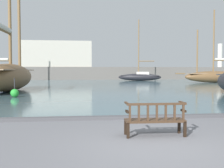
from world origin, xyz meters
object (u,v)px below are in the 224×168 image
object	(u,v)px
sailboat_mid_port	(10,74)
channel_buoy	(15,93)
park_bench	(155,119)
sailboat_far_starboard	(215,76)
sailboat_nearest_starboard	(140,76)

from	to	relation	value
sailboat_mid_port	channel_buoy	bearing A→B (deg)	-74.00
park_bench	sailboat_far_starboard	distance (m)	36.30
sailboat_mid_port	sailboat_nearest_starboard	xyz separation A→B (m)	(16.27, 23.02, -0.69)
sailboat_nearest_starboard	channel_buoy	xyz separation A→B (m)	(-14.59, -28.90, -0.49)
park_bench	sailboat_far_starboard	bearing A→B (deg)	60.68
sailboat_mid_port	channel_buoy	size ratio (longest dim) A/B	12.60
park_bench	sailboat_mid_port	distance (m)	18.88
sailboat_nearest_starboard	channel_buoy	size ratio (longest dim) A/B	8.56
park_bench	sailboat_far_starboard	size ratio (longest dim) A/B	0.15
sailboat_far_starboard	channel_buoy	xyz separation A→B (m)	(-23.91, -20.38, -0.74)
park_bench	channel_buoy	world-z (taller)	channel_buoy
park_bench	channel_buoy	bearing A→B (deg)	118.58
sailboat_far_starboard	channel_buoy	bearing A→B (deg)	-139.56
sailboat_far_starboard	sailboat_nearest_starboard	world-z (taller)	sailboat_far_starboard
channel_buoy	sailboat_mid_port	bearing A→B (deg)	106.00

